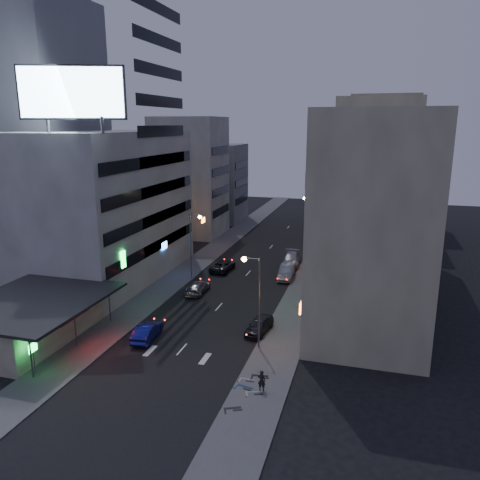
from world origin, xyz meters
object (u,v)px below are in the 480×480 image
at_px(road_car_blue, 147,332).
at_px(scooter_silver_b, 255,373).
at_px(scooter_black_a, 241,399).
at_px(scooter_black_b, 269,369).
at_px(parked_car_right_near, 259,325).
at_px(scooter_blue, 253,381).
at_px(parked_car_left, 223,266).
at_px(person, 262,381).
at_px(scooter_silver_a, 263,384).
at_px(road_car_silver, 198,287).
at_px(parked_car_right_mid, 286,272).
at_px(parked_car_right_far, 291,259).

distance_m(road_car_blue, scooter_silver_b, 11.81).
distance_m(scooter_black_a, scooter_black_b, 4.55).
distance_m(parked_car_right_near, scooter_black_b, 7.89).
xyz_separation_m(scooter_black_a, scooter_blue, (0.24, 2.43, 0.01)).
bearing_deg(parked_car_left, person, 116.25).
height_order(parked_car_right_near, person, person).
relative_size(scooter_silver_a, scooter_silver_b, 1.07).
height_order(road_car_blue, scooter_silver_a, road_car_blue).
height_order(person, scooter_black_a, person).
xyz_separation_m(scooter_black_b, scooter_silver_b, (-0.86, -0.85, -0.07)).
xyz_separation_m(parked_car_right_near, road_car_silver, (-9.32, 8.33, -0.03)).
height_order(road_car_silver, scooter_black_b, road_car_silver).
height_order(scooter_blue, scooter_black_b, scooter_black_b).
relative_size(scooter_black_a, scooter_silver_b, 1.06).
height_order(scooter_blue, scooter_silver_b, scooter_blue).
relative_size(parked_car_right_near, scooter_silver_a, 2.34).
height_order(road_car_blue, road_car_silver, road_car_blue).
bearing_deg(parked_car_right_mid, person, -86.86).
xyz_separation_m(road_car_blue, scooter_blue, (11.23, -5.35, -0.05)).
bearing_deg(scooter_black_a, parked_car_right_far, -20.29).
bearing_deg(scooter_black_a, person, -45.35).
xyz_separation_m(parked_car_right_far, road_car_blue, (-8.50, -26.08, -0.09)).
bearing_deg(person, scooter_silver_a, 139.45).
bearing_deg(road_car_blue, parked_car_left, -95.88).
height_order(scooter_black_a, scooter_blue, scooter_blue).
relative_size(parked_car_right_far, scooter_silver_b, 3.33).
distance_m(parked_car_left, scooter_silver_b, 27.56).
relative_size(parked_car_right_near, road_car_blue, 0.96).
distance_m(parked_car_right_near, scooter_black_a, 12.03).
bearing_deg(person, scooter_black_a, 72.07).
bearing_deg(parked_car_right_near, scooter_silver_b, -71.17).
bearing_deg(parked_car_left, scooter_black_b, 118.14).
height_order(road_car_silver, scooter_black_a, road_car_silver).
relative_size(road_car_blue, scooter_black_b, 2.29).
distance_m(parked_car_right_mid, scooter_black_a, 28.11).
bearing_deg(scooter_black_a, road_car_blue, 30.19).
bearing_deg(parked_car_right_mid, scooter_silver_b, -88.42).
bearing_deg(scooter_silver_a, scooter_silver_b, 16.02).
bearing_deg(person, road_car_silver, -53.65).
relative_size(person, scooter_black_a, 0.88).
bearing_deg(scooter_black_a, scooter_black_b, -36.17).
height_order(parked_car_right_near, scooter_silver_b, parked_car_right_near).
distance_m(parked_car_right_mid, road_car_blue, 22.11).
height_order(parked_car_right_mid, scooter_silver_b, parked_car_right_mid).
xyz_separation_m(person, scooter_blue, (-0.64, 0.12, -0.23)).
bearing_deg(scooter_blue, scooter_black_b, -6.08).
bearing_deg(scooter_silver_a, parked_car_right_near, -2.51).
distance_m(scooter_silver_a, scooter_silver_b, 1.66).
xyz_separation_m(road_car_blue, scooter_silver_a, (11.96, -5.57, -0.05)).
distance_m(scooter_blue, scooter_black_b, 2.13).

